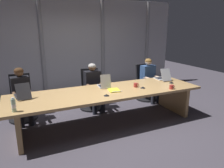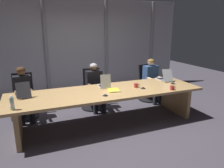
{
  "view_description": "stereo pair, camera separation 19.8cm",
  "coord_description": "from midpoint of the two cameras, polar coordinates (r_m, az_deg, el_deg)",
  "views": [
    {
      "loc": [
        -1.63,
        -3.75,
        1.97
      ],
      "look_at": [
        0.14,
        0.1,
        0.82
      ],
      "focal_mm": 33.43,
      "sensor_mm": 36.0,
      "label": 1
    },
    {
      "loc": [
        -1.44,
        -3.83,
        1.97
      ],
      "look_at": [
        0.14,
        0.1,
        0.82
      ],
      "focal_mm": 33.43,
      "sensor_mm": 36.0,
      "label": 2
    }
  ],
  "objects": [
    {
      "name": "curtain_backdrop",
      "position": [
        6.51,
        -11.09,
        9.94
      ],
      "size": [
        6.83,
        0.17,
        2.83
      ],
      "color": "#B2B2B7",
      "rests_on": "ground_plane"
    },
    {
      "name": "conference_table",
      "position": [
        4.32,
        -2.46,
        -3.58
      ],
      "size": [
        3.95,
        1.14,
        0.72
      ],
      "color": "tan",
      "rests_on": "ground_plane"
    },
    {
      "name": "person_left_mid",
      "position": [
        5.07,
        -6.11,
        -0.05
      ],
      "size": [
        0.4,
        0.55,
        1.15
      ],
      "rotation": [
        0.0,
        0.0,
        -1.55
      ],
      "color": "black",
      "rests_on": "ground_plane"
    },
    {
      "name": "office_chair_left_mid",
      "position": [
        5.29,
        -6.79,
        -2.62
      ],
      "size": [
        0.6,
        0.61,
        0.98
      ],
      "rotation": [
        0.0,
        0.0,
        -1.73
      ],
      "color": "black",
      "rests_on": "ground_plane"
    },
    {
      "name": "person_left_end",
      "position": [
        4.83,
        -24.58,
        -1.98
      ],
      "size": [
        0.41,
        0.57,
        1.17
      ],
      "rotation": [
        0.0,
        0.0,
        -1.48
      ],
      "color": "black",
      "rests_on": "ground_plane"
    },
    {
      "name": "spiral_notepad",
      "position": [
        4.27,
        -0.73,
        -1.71
      ],
      "size": [
        0.27,
        0.34,
        0.03
      ],
      "rotation": [
        0.0,
        0.0,
        -0.19
      ],
      "color": "yellow",
      "rests_on": "conference_table"
    },
    {
      "name": "coffee_mug_near",
      "position": [
        4.53,
        5.28,
        -0.3
      ],
      "size": [
        0.13,
        0.08,
        0.09
      ],
      "color": "#B2332D",
      "rests_on": "conference_table"
    },
    {
      "name": "conference_mic_middle",
      "position": [
        3.95,
        -2.94,
        -3.02
      ],
      "size": [
        0.11,
        0.11,
        0.03
      ],
      "primitive_type": "cone",
      "color": "black",
      "rests_on": "conference_table"
    },
    {
      "name": "laptop_left_mid",
      "position": [
        4.5,
        -3.46,
        -0.19
      ],
      "size": [
        0.25,
        0.39,
        0.3
      ],
      "rotation": [
        0.0,
        0.0,
        1.47
      ],
      "color": "#BCBCC1",
      "rests_on": "conference_table"
    },
    {
      "name": "person_center",
      "position": [
        5.77,
        9.31,
        1.82
      ],
      "size": [
        0.43,
        0.57,
        1.17
      ],
      "rotation": [
        0.0,
        0.0,
        -1.48
      ],
      "color": "#335184",
      "rests_on": "ground_plane"
    },
    {
      "name": "conference_mic_left_side",
      "position": [
        4.48,
        7.21,
        -0.92
      ],
      "size": [
        0.11,
        0.11,
        0.03
      ],
      "primitive_type": "cone",
      "color": "black",
      "rests_on": "conference_table"
    },
    {
      "name": "laptop_center",
      "position": [
        5.29,
        12.53,
        1.78
      ],
      "size": [
        0.3,
        0.49,
        0.3
      ],
      "rotation": [
        0.0,
        0.0,
        1.46
      ],
      "color": "#A8ADB7",
      "rests_on": "conference_table"
    },
    {
      "name": "laptop_left_end",
      "position": [
        4.24,
        -24.55,
        -2.58
      ],
      "size": [
        0.31,
        0.5,
        0.29
      ],
      "rotation": [
        0.0,
        0.0,
        1.71
      ],
      "color": "#2D2D33",
      "rests_on": "conference_table"
    },
    {
      "name": "office_chair_center",
      "position": [
        5.97,
        8.31,
        -0.62
      ],
      "size": [
        0.6,
        0.6,
        0.98
      ],
      "rotation": [
        0.0,
        0.0,
        -1.47
      ],
      "color": "black",
      "rests_on": "ground_plane"
    },
    {
      "name": "water_bottle_primary",
      "position": [
        3.57,
        -26.77,
        -5.24
      ],
      "size": [
        0.07,
        0.07,
        0.23
      ],
      "color": "#ADD1B2",
      "rests_on": "conference_table"
    },
    {
      "name": "conference_mic_right_side",
      "position": [
        5.02,
        14.86,
        0.43
      ],
      "size": [
        0.11,
        0.11,
        0.03
      ],
      "primitive_type": "cone",
      "color": "black",
      "rests_on": "conference_table"
    },
    {
      "name": "coffee_mug_far",
      "position": [
        4.52,
        14.78,
        -0.8
      ],
      "size": [
        0.13,
        0.09,
        0.09
      ],
      "color": "#B2332D",
      "rests_on": "conference_table"
    },
    {
      "name": "office_chair_left_end",
      "position": [
        5.07,
        -24.46,
        -4.68
      ],
      "size": [
        0.6,
        0.6,
        0.99
      ],
      "rotation": [
        0.0,
        0.0,
        -1.62
      ],
      "color": "black",
      "rests_on": "ground_plane"
    },
    {
      "name": "ground_plane",
      "position": [
        4.54,
        -2.37,
        -10.62
      ],
      "size": [
        13.66,
        13.66,
        0.0
      ],
      "primitive_type": "plane",
      "color": "#47424C"
    }
  ]
}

